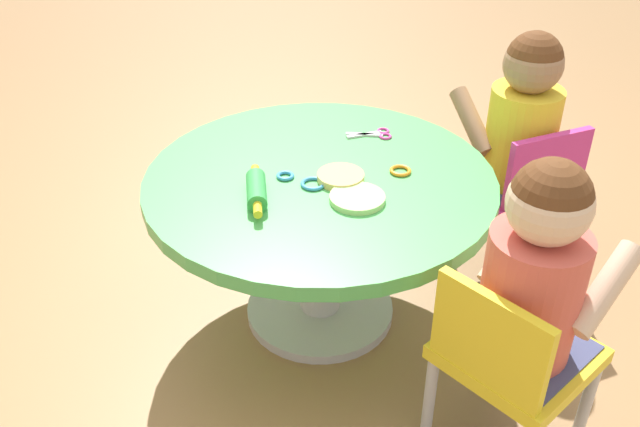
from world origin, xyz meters
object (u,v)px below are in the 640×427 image
child_chair_left (509,359)px  seated_child_left (537,270)px  craft_scissors (375,134)px  child_chair_right (519,189)px  seated_child_right (523,117)px  rolling_pin (256,190)px  craft_table (320,209)px

child_chair_left → seated_child_left: size_ratio=1.05×
seated_child_left → craft_scissors: bearing=16.4°
child_chair_right → seated_child_right: (0.04, 0.01, 0.23)m
child_chair_left → rolling_pin: bearing=51.0°
craft_scissors → seated_child_right: bearing=-92.7°
craft_table → craft_scissors: (0.23, -0.19, 0.11)m
child_chair_left → child_chair_right: 0.75m
seated_child_right → craft_scissors: seated_child_right is taller
child_chair_right → rolling_pin: bearing=108.5°
child_chair_left → seated_child_left: seated_child_left is taller
craft_table → child_chair_left: bearing=-145.3°
craft_table → seated_child_right: (0.21, -0.62, 0.16)m
rolling_pin → craft_table: bearing=-59.6°
child_chair_right → craft_scissors: size_ratio=3.97×
craft_table → seated_child_left: seated_child_left is taller
craft_table → seated_child_left: size_ratio=1.85×
craft_table → child_chair_right: (0.17, -0.63, -0.07)m
craft_table → child_chair_right: 0.66m
child_chair_left → seated_child_right: bearing=-18.4°
child_chair_right → craft_scissors: 0.48m
craft_table → seated_child_left: bearing=-141.8°
seated_child_left → rolling_pin: bearing=54.2°
child_chair_right → craft_scissors: bearing=82.6°
child_chair_right → seated_child_right: size_ratio=1.05×
craft_scissors → seated_child_left: bearing=-163.6°
craft_table → craft_scissors: 0.31m
child_chair_left → seated_child_right: size_ratio=1.05×
craft_table → craft_scissors: craft_scissors is taller
craft_table → child_chair_left: (-0.54, -0.37, -0.07)m
craft_scissors → craft_table: bearing=140.7°
child_chair_left → craft_scissors: (0.76, 0.19, 0.18)m
seated_child_left → craft_scissors: seated_child_left is taller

